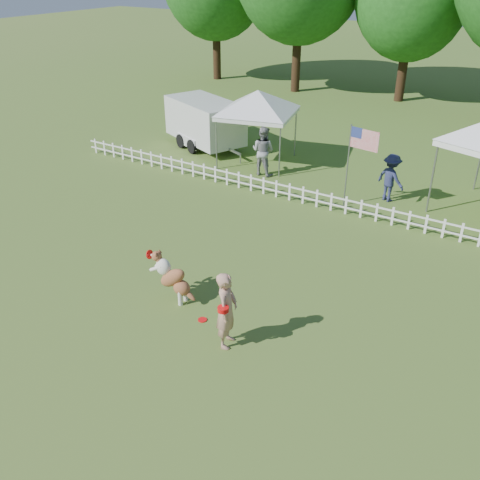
% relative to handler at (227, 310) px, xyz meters
% --- Properties ---
extents(ground, '(120.00, 120.00, 0.00)m').
position_rel_handler_xyz_m(ground, '(-0.63, 0.33, -0.86)').
color(ground, '#436F23').
rests_on(ground, ground).
extents(picket_fence, '(22.00, 0.08, 0.60)m').
position_rel_handler_xyz_m(picket_fence, '(-0.63, 7.33, -0.56)').
color(picket_fence, white).
rests_on(picket_fence, ground).
extents(handler, '(0.58, 0.72, 1.72)m').
position_rel_handler_xyz_m(handler, '(0.00, 0.00, 0.00)').
color(handler, tan).
rests_on(handler, ground).
extents(dog, '(1.17, 0.43, 1.20)m').
position_rel_handler_xyz_m(dog, '(-1.97, 0.69, -0.26)').
color(dog, brown).
rests_on(dog, ground).
extents(frisbee_on_turf, '(0.22, 0.22, 0.02)m').
position_rel_handler_xyz_m(frisbee_on_turf, '(-0.93, 0.38, -0.85)').
color(frisbee_on_turf, red).
rests_on(frisbee_on_turf, ground).
extents(canopy_tent_left, '(3.23, 3.23, 2.76)m').
position_rel_handler_xyz_m(canopy_tent_left, '(-5.21, 9.96, 0.52)').
color(canopy_tent_left, white).
rests_on(canopy_tent_left, ground).
extents(cargo_trailer, '(4.96, 3.58, 2.00)m').
position_rel_handler_xyz_m(cargo_trailer, '(-8.07, 10.46, 0.14)').
color(cargo_trailer, silver).
rests_on(cargo_trailer, ground).
extents(flag_pole, '(1.04, 0.28, 2.69)m').
position_rel_handler_xyz_m(flag_pole, '(-0.69, 7.94, 0.49)').
color(flag_pole, gray).
rests_on(flag_pole, ground).
extents(spectator_a, '(0.89, 0.69, 1.82)m').
position_rel_handler_xyz_m(spectator_a, '(-4.35, 8.92, 0.05)').
color(spectator_a, gray).
rests_on(spectator_a, ground).
extents(spectator_b, '(1.19, 0.96, 1.60)m').
position_rel_handler_xyz_m(spectator_b, '(0.40, 9.09, -0.06)').
color(spectator_b, navy).
rests_on(spectator_b, ground).
extents(tree_center_left, '(6.00, 6.00, 9.80)m').
position_rel_handler_xyz_m(tree_center_left, '(-3.63, 22.83, 4.04)').
color(tree_center_left, '#1B4F16').
rests_on(tree_center_left, ground).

